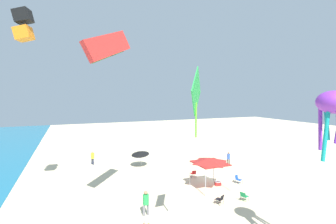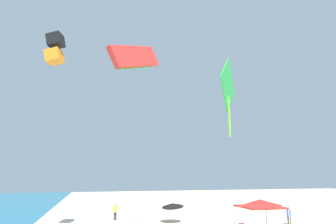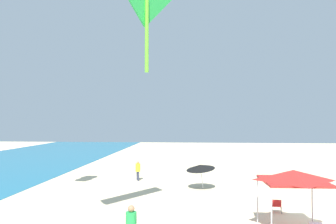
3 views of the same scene
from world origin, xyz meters
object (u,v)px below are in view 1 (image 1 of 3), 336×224
person_beachcomber (146,201)px  kite_diamond_green (196,94)px  beach_umbrella (140,153)px  person_by_tent (93,157)px  folding_chair_near_cooler (193,173)px  cooler_box (218,183)px  person_near_umbrella (229,157)px  kite_parafoil_red (108,46)px  kite_octopus_purple (333,106)px  canopy_tent (210,161)px  folding_chair_left_of_tent (220,199)px  kite_box_black (23,25)px  folding_chair_facing_ocean (238,179)px  folding_chair_right_of_tent (244,196)px

person_beachcomber → kite_diamond_green: size_ratio=0.48×
beach_umbrella → person_by_tent: size_ratio=1.29×
beach_umbrella → folding_chair_near_cooler: bearing=-145.0°
cooler_box → person_near_umbrella: 7.88m
cooler_box → kite_parafoil_red: bearing=104.2°
kite_parafoil_red → folding_chair_near_cooler: bearing=163.1°
folding_chair_near_cooler → kite_octopus_purple: size_ratio=0.24×
cooler_box → kite_octopus_purple: kite_octopus_purple is taller
canopy_tent → folding_chair_left_of_tent: 4.20m
kite_parafoil_red → kite_octopus_purple: size_ratio=1.15×
folding_chair_left_of_tent → kite_box_black: kite_box_black is taller
person_by_tent → kite_octopus_purple: 27.44m
folding_chair_facing_ocean → folding_chair_right_of_tent: bearing=-144.6°
beach_umbrella → kite_box_black: 18.54m
folding_chair_right_of_tent → person_by_tent: (16.40, 10.93, 0.57)m
folding_chair_right_of_tent → kite_parafoil_red: (1.12, 11.02, 11.95)m
folding_chair_left_of_tent → person_near_umbrella: person_near_umbrella is taller
cooler_box → kite_octopus_purple: bearing=171.6°
kite_box_black → folding_chair_facing_ocean: bearing=100.7°
beach_umbrella → folding_chair_near_cooler: size_ratio=2.81×
person_near_umbrella → kite_box_black: kite_box_black is taller
kite_box_black → folding_chair_right_of_tent: bearing=88.2°
kite_parafoil_red → kite_octopus_purple: kite_parafoil_red is taller
cooler_box → canopy_tent: bearing=104.7°
person_beachcomber → cooler_box: bearing=-168.2°
beach_umbrella → kite_parafoil_red: 17.03m
folding_chair_facing_ocean → person_beachcomber: person_beachcomber is taller
beach_umbrella → folding_chair_near_cooler: (-6.16, -4.31, -1.27)m
beach_umbrella → person_beachcomber: size_ratio=1.21×
kite_parafoil_red → person_near_umbrella: bearing=159.7°
folding_chair_facing_ocean → kite_octopus_purple: kite_octopus_purple is taller
kite_octopus_purple → kite_box_black: size_ratio=1.36×
folding_chair_left_of_tent → kite_octopus_purple: 11.78m
folding_chair_near_cooler → kite_octopus_purple: (-15.35, 0.69, 8.02)m
folding_chair_near_cooler → person_beachcomber: (-6.18, 7.38, 0.64)m
person_by_tent → kite_octopus_purple: kite_octopus_purple is taller
canopy_tent → kite_box_black: (2.22, 15.63, 11.77)m
folding_chair_right_of_tent → kite_diamond_green: (-4.30, 7.08, 8.60)m
canopy_tent → person_near_umbrella: bearing=-47.9°
folding_chair_right_of_tent → kite_octopus_purple: 11.74m
canopy_tent → folding_chair_right_of_tent: bearing=-162.9°
beach_umbrella → kite_box_black: bearing=122.8°
person_beachcomber → beach_umbrella: bearing=-112.3°
beach_umbrella → kite_octopus_purple: 22.84m
kite_parafoil_red → kite_octopus_purple: (-9.50, -9.23, -3.93)m
kite_parafoil_red → kite_diamond_green: kite_parafoil_red is taller
folding_chair_near_cooler → kite_box_black: kite_box_black is taller
folding_chair_left_of_tent → person_by_tent: 18.37m
canopy_tent → kite_octopus_purple: kite_octopus_purple is taller
canopy_tent → cooler_box: size_ratio=4.35×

